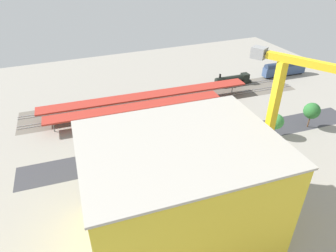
% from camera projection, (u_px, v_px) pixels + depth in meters
% --- Properties ---
extents(ground_plane, '(153.21, 153.21, 0.00)m').
position_uv_depth(ground_plane, '(195.00, 131.00, 86.60)').
color(ground_plane, gray).
rests_on(ground_plane, ground).
extents(rail_bed, '(96.39, 19.40, 0.01)m').
position_uv_depth(rail_bed, '(167.00, 100.00, 103.39)').
color(rail_bed, '#665E54').
rests_on(rail_bed, ground).
extents(street_asphalt, '(96.11, 14.24, 0.01)m').
position_uv_depth(street_asphalt, '(204.00, 142.00, 82.14)').
color(street_asphalt, '#38383D').
rests_on(street_asphalt, ground).
extents(track_rails, '(95.62, 12.98, 0.12)m').
position_uv_depth(track_rails, '(167.00, 100.00, 103.29)').
color(track_rails, '#9E9EA8').
rests_on(track_rails, ground).
extents(platform_canopy_near, '(54.35, 7.99, 4.17)m').
position_uv_depth(platform_canopy_near, '(136.00, 107.00, 91.05)').
color(platform_canopy_near, '#A82D23').
rests_on(platform_canopy_near, ground).
extents(platform_canopy_far, '(69.59, 8.96, 4.19)m').
position_uv_depth(platform_canopy_far, '(148.00, 95.00, 97.81)').
color(platform_canopy_far, '#A82D23').
rests_on(platform_canopy_far, ground).
extents(locomotive, '(14.93, 3.39, 4.95)m').
position_uv_depth(locomotive, '(234.00, 80.00, 113.94)').
color(locomotive, black).
rests_on(locomotive, ground).
extents(passenger_coach, '(18.71, 3.93, 5.81)m').
position_uv_depth(passenger_coach, '(284.00, 68.00, 120.80)').
color(passenger_coach, black).
rests_on(passenger_coach, ground).
extents(parked_car_0, '(4.88, 2.04, 1.63)m').
position_uv_depth(parked_car_0, '(246.00, 121.00, 89.89)').
color(parked_car_0, black).
rests_on(parked_car_0, ground).
extents(parked_car_1, '(4.58, 2.12, 1.80)m').
position_uv_depth(parked_car_1, '(224.00, 126.00, 87.48)').
color(parked_car_1, black).
rests_on(parked_car_1, ground).
extents(parked_car_2, '(4.25, 1.81, 1.62)m').
position_uv_depth(parked_car_2, '(201.00, 133.00, 84.34)').
color(parked_car_2, black).
rests_on(parked_car_2, ground).
extents(parked_car_3, '(4.63, 1.85, 1.72)m').
position_uv_depth(parked_car_3, '(178.00, 139.00, 81.86)').
color(parked_car_3, black).
rests_on(parked_car_3, ground).
extents(parked_car_4, '(4.24, 2.01, 1.69)m').
position_uv_depth(parked_car_4, '(148.00, 143.00, 80.09)').
color(parked_car_4, black).
rests_on(parked_car_4, ground).
extents(parked_car_5, '(4.11, 1.99, 1.67)m').
position_uv_depth(parked_car_5, '(120.00, 151.00, 77.31)').
color(parked_car_5, black).
rests_on(parked_car_5, ground).
extents(parked_car_6, '(4.53, 1.89, 1.68)m').
position_uv_depth(parked_car_6, '(92.00, 157.00, 75.00)').
color(parked_car_6, black).
rests_on(parked_car_6, ground).
extents(construction_building, '(32.30, 25.19, 19.79)m').
position_uv_depth(construction_building, '(179.00, 190.00, 52.09)').
color(construction_building, yellow).
rests_on(construction_building, ground).
extents(construction_roof_slab, '(32.93, 25.82, 0.40)m').
position_uv_depth(construction_roof_slab, '(181.00, 143.00, 46.78)').
color(construction_roof_slab, '#ADA89E').
rests_on(construction_roof_slab, construction_building).
extents(tower_crane, '(14.70, 24.38, 31.00)m').
position_uv_depth(tower_crane, '(284.00, 120.00, 55.34)').
color(tower_crane, gray).
rests_on(tower_crane, ground).
extents(box_truck_0, '(9.64, 3.51, 3.67)m').
position_uv_depth(box_truck_0, '(144.00, 165.00, 70.77)').
color(box_truck_0, black).
rests_on(box_truck_0, ground).
extents(street_tree_0, '(6.21, 6.21, 7.93)m').
position_uv_depth(street_tree_0, '(211.00, 139.00, 74.69)').
color(street_tree_0, brown).
rests_on(street_tree_0, ground).
extents(street_tree_1, '(4.78, 4.78, 6.90)m').
position_uv_depth(street_tree_1, '(187.00, 145.00, 72.82)').
color(street_tree_1, brown).
rests_on(street_tree_1, ground).
extents(street_tree_2, '(4.69, 4.69, 6.62)m').
position_uv_depth(street_tree_2, '(150.00, 156.00, 69.71)').
color(street_tree_2, brown).
rests_on(street_tree_2, ground).
extents(street_tree_3, '(4.30, 4.30, 6.86)m').
position_uv_depth(street_tree_3, '(276.00, 122.00, 82.06)').
color(street_tree_3, brown).
rests_on(street_tree_3, ground).
extents(street_tree_4, '(4.67, 4.67, 7.70)m').
position_uv_depth(street_tree_4, '(312.00, 111.00, 85.88)').
color(street_tree_4, brown).
rests_on(street_tree_4, ground).
extents(traffic_light, '(0.50, 0.36, 6.48)m').
position_uv_depth(traffic_light, '(188.00, 144.00, 73.84)').
color(traffic_light, '#333333').
rests_on(traffic_light, ground).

